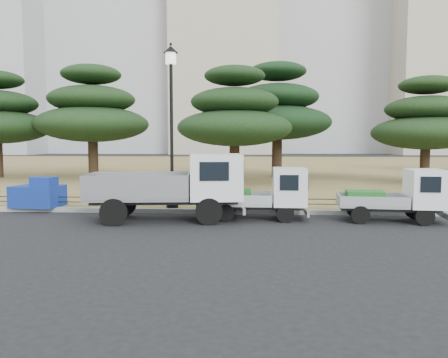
# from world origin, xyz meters

# --- Properties ---
(ground) EXTENTS (220.00, 220.00, 0.00)m
(ground) POSITION_xyz_m (0.00, 0.00, 0.00)
(ground) COLOR black
(lawn) EXTENTS (120.00, 56.00, 0.15)m
(lawn) POSITION_xyz_m (0.00, 30.60, 0.07)
(lawn) COLOR olive
(lawn) RESTS_ON ground
(curb) EXTENTS (120.00, 0.25, 0.16)m
(curb) POSITION_xyz_m (0.00, 2.60, 0.08)
(curb) COLOR gray
(curb) RESTS_ON ground
(truck_large) EXTENTS (5.17, 2.52, 2.17)m
(truck_large) POSITION_xyz_m (-1.55, 1.19, 1.21)
(truck_large) COLOR black
(truck_large) RESTS_ON ground
(truck_kei_front) EXTENTS (3.25, 1.45, 1.71)m
(truck_kei_front) POSITION_xyz_m (1.41, 1.58, 0.85)
(truck_kei_front) COLOR black
(truck_kei_front) RESTS_ON ground
(truck_kei_rear) EXTENTS (3.36, 1.68, 1.70)m
(truck_kei_rear) POSITION_xyz_m (5.69, 1.38, 0.85)
(truck_kei_rear) COLOR black
(truck_kei_rear) RESTS_ON ground
(street_lamp) EXTENTS (0.52, 0.52, 5.86)m
(street_lamp) POSITION_xyz_m (-1.97, 2.90, 4.11)
(street_lamp) COLOR black
(street_lamp) RESTS_ON lawn
(pipe_fence) EXTENTS (38.00, 0.04, 0.40)m
(pipe_fence) POSITION_xyz_m (0.00, 2.75, 0.44)
(pipe_fence) COLOR black
(pipe_fence) RESTS_ON lawn
(tarp_pile) EXTENTS (1.81, 1.40, 1.13)m
(tarp_pile) POSITION_xyz_m (-7.03, 2.84, 0.60)
(tarp_pile) COLOR navy
(tarp_pile) RESTS_ON lawn
(pine_west_near) EXTENTS (7.58, 7.58, 7.58)m
(pine_west_near) POSITION_xyz_m (-9.86, 16.23, 4.52)
(pine_west_near) COLOR black
(pine_west_near) RESTS_ON lawn
(pine_center_left) EXTENTS (6.64, 6.64, 6.75)m
(pine_center_left) POSITION_xyz_m (-0.05, 12.40, 4.05)
(pine_center_left) COLOR black
(pine_center_left) RESTS_ON lawn
(pine_center_right) EXTENTS (7.31, 7.31, 7.76)m
(pine_center_right) POSITION_xyz_m (2.67, 17.10, 4.65)
(pine_center_right) COLOR black
(pine_center_right) RESTS_ON lawn
(pine_east_near) EXTENTS (6.11, 6.11, 6.17)m
(pine_east_near) POSITION_xyz_m (10.97, 13.04, 3.71)
(pine_east_near) COLOR black
(pine_east_near) RESTS_ON lawn
(tower_center_left) EXTENTS (22.00, 20.00, 55.00)m
(tower_center_left) POSITION_xyz_m (-5.00, 85.00, 27.50)
(tower_center_left) COLOR #AAA08C
(tower_center_left) RESTS_ON ground
(tower_east) EXTENTS (20.00, 18.00, 48.00)m
(tower_east) POSITION_xyz_m (40.00, 82.00, 24.00)
(tower_east) COLOR #AAA08C
(tower_east) RESTS_ON ground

